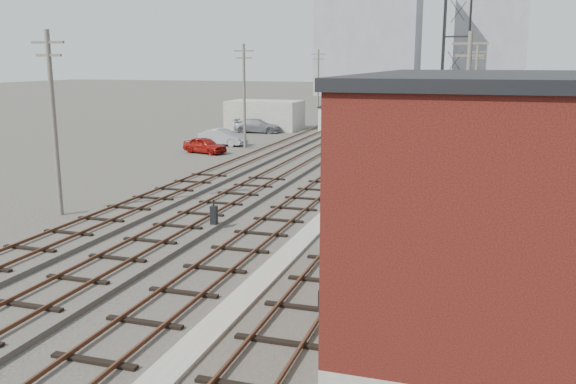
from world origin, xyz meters
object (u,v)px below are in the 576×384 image
at_px(signal_mast, 328,265).
at_px(car_red, 205,145).
at_px(switch_stand, 214,216).
at_px(site_trailer, 351,120).
at_px(car_grey, 257,126).
at_px(car_silver, 223,137).

distance_m(signal_mast, car_red, 36.23).
distance_m(signal_mast, switch_stand, 12.78).
bearing_deg(car_red, signal_mast, -133.13).
xyz_separation_m(signal_mast, site_trailer, (-9.54, 48.78, -0.85)).
bearing_deg(site_trailer, car_grey, -170.93).
relative_size(signal_mast, car_silver, 0.88).
xyz_separation_m(car_red, car_silver, (-0.57, 4.97, 0.07)).
bearing_deg(switch_stand, car_silver, 111.08).
distance_m(signal_mast, site_trailer, 49.71).
bearing_deg(car_silver, signal_mast, -146.08).
bearing_deg(signal_mast, car_grey, 112.56).
xyz_separation_m(site_trailer, car_silver, (-9.33, -12.59, -0.72)).
height_order(switch_stand, car_red, switch_stand).
relative_size(site_trailer, car_silver, 1.57).
distance_m(site_trailer, car_red, 19.64).
height_order(car_red, car_silver, car_silver).
bearing_deg(car_red, car_grey, 20.39).
bearing_deg(car_red, switch_stand, -137.30).
bearing_deg(car_silver, site_trailer, -30.15).
height_order(car_red, car_grey, car_grey).
height_order(signal_mast, switch_stand, signal_mast).
relative_size(site_trailer, car_red, 1.79).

